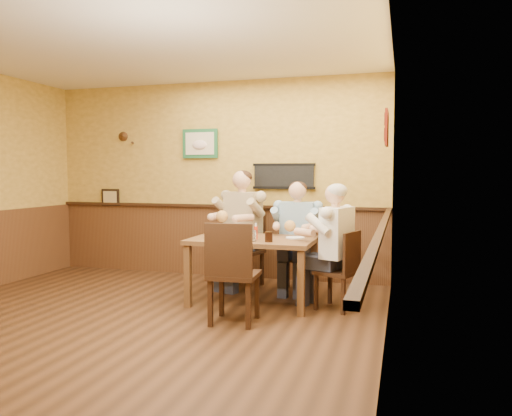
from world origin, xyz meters
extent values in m
plane|color=#331D0F|center=(0.00, 0.00, 0.00)|extent=(5.00, 5.00, 0.00)
cube|color=silver|center=(0.00, 0.00, 2.80)|extent=(5.00, 5.00, 0.02)
cube|color=gold|center=(0.00, 2.50, 1.40)|extent=(5.00, 0.02, 2.80)
cube|color=gold|center=(2.50, 0.00, 1.40)|extent=(0.02, 5.00, 2.80)
cube|color=brown|center=(0.00, 2.48, 0.50)|extent=(5.00, 0.02, 1.00)
cube|color=brown|center=(2.48, 0.00, 0.50)|extent=(0.02, 5.00, 1.00)
cube|color=black|center=(1.04, 2.46, 1.45)|extent=(0.88, 0.03, 0.34)
cube|color=#205F35|center=(-0.20, 2.46, 1.92)|extent=(0.54, 0.03, 0.42)
cube|color=black|center=(-1.70, 2.46, 1.12)|extent=(0.30, 0.03, 0.26)
cube|color=maroon|center=(2.46, 1.05, 1.95)|extent=(0.03, 0.48, 0.36)
cube|color=brown|center=(0.99, 1.16, 0.72)|extent=(1.40, 0.90, 0.05)
cube|color=brown|center=(0.35, 0.77, 0.35)|extent=(0.07, 0.07, 0.70)
cube|color=brown|center=(1.63, 0.77, 0.35)|extent=(0.07, 0.07, 0.70)
cube|color=brown|center=(0.35, 1.55, 0.35)|extent=(0.07, 0.07, 0.70)
cube|color=brown|center=(1.63, 1.55, 0.35)|extent=(0.07, 0.07, 0.70)
cylinder|color=white|center=(0.68, 0.90, 0.80)|extent=(0.10, 0.10, 0.11)
cylinder|color=white|center=(1.07, 0.91, 0.81)|extent=(0.10, 0.10, 0.12)
cylinder|color=black|center=(1.25, 0.90, 0.81)|extent=(0.10, 0.10, 0.11)
cylinder|color=red|center=(1.06, 1.05, 0.83)|extent=(0.05, 0.05, 0.17)
cylinder|color=silver|center=(0.86, 1.16, 0.79)|extent=(0.04, 0.04, 0.09)
cylinder|color=black|center=(0.96, 1.09, 0.79)|extent=(0.04, 0.04, 0.09)
cylinder|color=silver|center=(0.65, 1.35, 0.76)|extent=(0.29, 0.29, 0.02)
cylinder|color=silver|center=(1.46, 1.28, 0.76)|extent=(0.24, 0.24, 0.01)
camera|label=1|loc=(2.63, -4.27, 1.49)|focal=35.00mm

